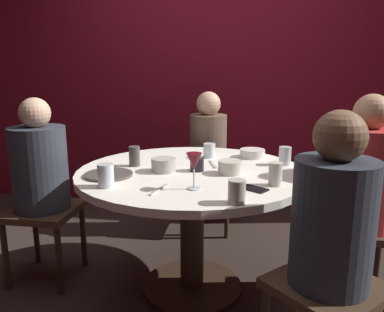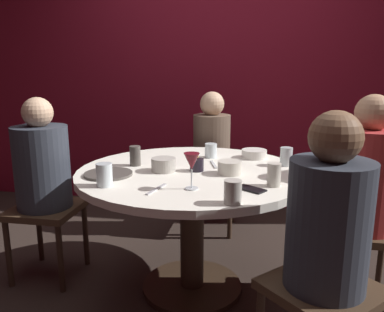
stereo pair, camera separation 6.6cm
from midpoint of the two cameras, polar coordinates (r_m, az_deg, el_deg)
The scene contains 22 objects.
ground_plane at distance 2.49m, azimuth -0.81°, elevation -18.92°, with size 8.00×8.00×0.00m, color #2D231E.
back_wall at distance 3.68m, azimuth 2.98°, elevation 12.62°, with size 6.00×0.10×2.60m, color maroon.
dining_table at distance 2.24m, azimuth -0.85°, elevation -5.98°, with size 1.30×1.30×0.75m.
seated_diner_left at distance 2.52m, azimuth -22.29°, elevation -1.97°, with size 0.40×0.40×1.15m.
seated_diner_back at distance 3.09m, azimuth 1.77°, elevation 1.49°, with size 0.40×0.40×1.14m.
seated_diner_right at distance 2.26m, azimuth 23.48°, elevation -3.19°, with size 0.40×0.40×1.19m.
seated_diner_front_right at distance 1.60m, azimuth 18.93°, elevation -9.58°, with size 0.57×0.57×1.17m.
candle_holder at distance 2.16m, azimuth -0.14°, elevation -1.31°, with size 0.08×0.08×0.09m.
wine_glass at distance 1.81m, azimuth -0.75°, elevation -1.04°, with size 0.08×0.08×0.18m.
dinner_plate at distance 2.12m, azimuth -13.13°, elevation -2.70°, with size 0.26×0.26×0.01m, color #4C4742.
cell_phone at distance 1.86m, azimuth 7.99°, elevation -4.78°, with size 0.07×0.14×0.01m, color black.
bowl_serving_large at distance 2.52m, azimuth 8.18°, elevation 0.39°, with size 0.16×0.16×0.05m, color silver.
bowl_salad_center at distance 2.16m, azimuth -5.09°, elevation -1.32°, with size 0.14×0.14×0.07m, color #B2ADA3.
bowl_small_white at distance 2.11m, azimuth 4.76°, elevation -1.66°, with size 0.13×0.13×0.07m, color beige.
cup_near_candle at distance 2.49m, azimuth 1.82°, elevation 0.83°, with size 0.08×0.08×0.09m, color silver.
cup_by_left_diner at distance 2.35m, azimuth 12.81°, elevation 0.01°, with size 0.07×0.07×0.11m, color silver.
cup_by_right_diner at distance 1.65m, azimuth 5.49°, elevation -5.27°, with size 0.08×0.08×0.10m, color #B2ADA3.
cup_center_front at distance 1.92m, azimuth -13.61°, elevation -2.84°, with size 0.08×0.08×0.11m, color silver.
cup_far_edge at distance 1.92m, azimuth 11.28°, elevation -2.63°, with size 0.07×0.07×0.12m, color beige.
cup_beside_wine at distance 2.30m, azimuth -9.34°, elevation -0.03°, with size 0.06×0.06×0.12m, color #4C4742.
fork_near_plate at distance 2.31m, azimuth 2.30°, elevation -1.22°, with size 0.02×0.18×0.01m, color #B7B7BC.
knife_near_plate at distance 1.84m, azimuth -5.99°, elevation -4.96°, with size 0.02×0.18×0.01m, color #B7B7BC.
Camera 1 is at (0.30, -2.10, 1.31)m, focal length 36.04 mm.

